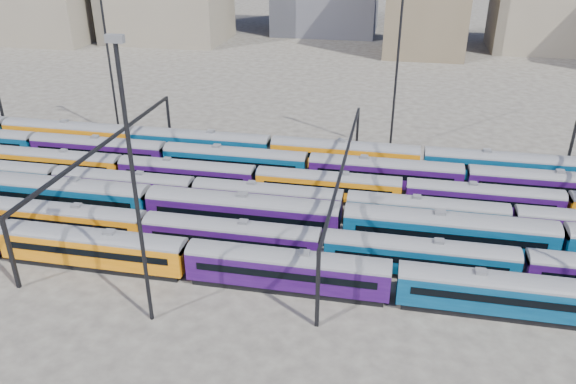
% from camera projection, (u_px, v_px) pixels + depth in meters
% --- Properties ---
extents(ground, '(500.00, 500.00, 0.00)m').
position_uv_depth(ground, '(262.00, 213.00, 70.03)').
color(ground, '#3C3832').
rests_on(ground, ground).
extents(rake_0, '(122.85, 3.00, 5.04)m').
position_uv_depth(rake_0, '(187.00, 255.00, 56.36)').
color(rake_0, black).
rests_on(rake_0, ground).
extents(rake_1, '(118.39, 2.89, 4.86)m').
position_uv_depth(rake_1, '(145.00, 225.00, 61.99)').
color(rake_1, black).
rests_on(rake_1, ground).
extents(rake_2, '(160.02, 3.34, 5.64)m').
position_uv_depth(rake_2, '(243.00, 209.00, 64.49)').
color(rake_2, black).
rests_on(rake_2, ground).
extents(rake_3, '(113.75, 2.78, 4.66)m').
position_uv_depth(rake_3, '(194.00, 189.00, 70.48)').
color(rake_3, black).
rests_on(rake_3, ground).
extents(rake_4, '(114.24, 2.79, 4.68)m').
position_uv_depth(rake_4, '(404.00, 190.00, 70.34)').
color(rake_4, black).
rests_on(rake_4, ground).
extents(rake_5, '(145.26, 3.03, 5.11)m').
position_uv_depth(rake_5, '(385.00, 170.00, 75.09)').
color(rake_5, black).
rests_on(rake_5, ground).
extents(rake_6, '(129.64, 3.16, 5.33)m').
position_uv_depth(rake_6, '(271.00, 147.00, 82.39)').
color(rake_6, black).
rests_on(rake_6, ground).
extents(gantry_1, '(0.35, 40.35, 8.03)m').
position_uv_depth(gantry_1, '(106.00, 150.00, 70.55)').
color(gantry_1, black).
rests_on(gantry_1, ground).
extents(gantry_2, '(0.35, 40.35, 8.03)m').
position_uv_depth(gantry_2, '(344.00, 169.00, 65.29)').
color(gantry_2, black).
rests_on(gantry_2, ground).
extents(mast_1, '(1.40, 0.50, 25.60)m').
position_uv_depth(mast_1, '(108.00, 53.00, 88.52)').
color(mast_1, black).
rests_on(mast_1, ground).
extents(mast_2, '(1.40, 0.50, 25.60)m').
position_uv_depth(mast_2, '(134.00, 181.00, 45.39)').
color(mast_2, black).
rests_on(mast_2, ground).
extents(mast_3, '(1.40, 0.50, 25.60)m').
position_uv_depth(mast_3, '(397.00, 63.00, 82.39)').
color(mast_3, black).
rests_on(mast_3, ground).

